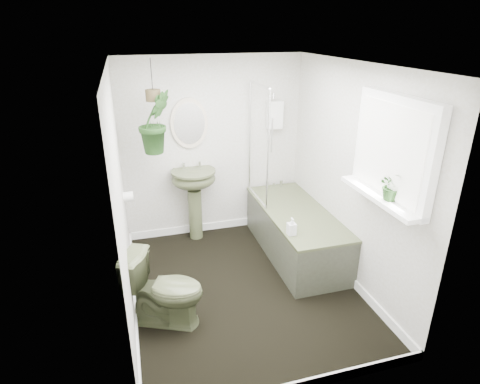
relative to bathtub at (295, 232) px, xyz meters
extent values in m
cube|color=black|center=(-0.80, -0.50, -0.30)|extent=(2.30, 2.80, 0.02)
cube|color=white|center=(-0.80, -0.50, 2.02)|extent=(2.30, 2.80, 0.02)
cube|color=silver|center=(-0.80, 0.91, 0.86)|extent=(2.30, 0.02, 2.30)
cube|color=silver|center=(-0.80, -1.91, 0.86)|extent=(2.30, 0.02, 2.30)
cube|color=silver|center=(-1.96, -0.50, 0.86)|extent=(0.02, 2.80, 2.30)
cube|color=silver|center=(0.36, -0.50, 0.86)|extent=(0.02, 2.80, 2.30)
cube|color=white|center=(-0.80, -0.50, -0.24)|extent=(2.30, 2.80, 0.10)
cube|color=white|center=(0.00, 0.84, 1.26)|extent=(0.20, 0.10, 0.35)
ellipsoid|color=beige|center=(-1.09, 0.87, 1.21)|extent=(0.46, 0.03, 0.62)
cylinder|color=black|center=(-1.49, 0.86, 1.11)|extent=(0.04, 0.04, 0.22)
cylinder|color=white|center=(-1.90, 0.20, 0.61)|extent=(0.11, 0.11, 0.11)
cube|color=white|center=(0.29, -1.20, 1.36)|extent=(0.08, 1.00, 0.90)
cube|color=white|center=(0.22, -1.20, 0.94)|extent=(0.18, 1.00, 0.04)
cube|color=white|center=(0.24, -1.20, 1.36)|extent=(0.01, 0.86, 0.76)
imported|color=#474F32|center=(-1.65, -0.81, 0.07)|extent=(0.81, 0.66, 0.72)
imported|color=black|center=(0.25, -1.32, 1.09)|extent=(0.29, 0.27, 0.25)
imported|color=black|center=(-1.53, 0.45, 1.35)|extent=(0.47, 0.43, 0.69)
imported|color=black|center=(-0.29, -0.52, 0.38)|extent=(0.08, 0.09, 0.19)
cylinder|color=#423721|center=(-1.53, 0.45, 1.63)|extent=(0.16, 0.16, 0.12)
camera|label=1|loc=(-1.83, -3.94, 2.32)|focal=30.00mm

